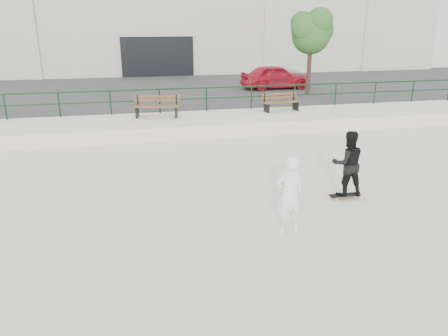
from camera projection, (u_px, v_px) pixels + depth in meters
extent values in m
plane|color=white|center=(257.00, 239.00, 8.82)|extent=(120.00, 120.00, 0.00)
cube|color=silver|center=(188.00, 124.00, 17.52)|extent=(30.00, 3.00, 0.50)
cube|color=#343434|center=(167.00, 93.00, 25.38)|extent=(60.00, 14.00, 0.50)
cylinder|color=#13341B|center=(183.00, 89.00, 18.32)|extent=(28.00, 0.06, 0.06)
cylinder|color=#13341B|center=(183.00, 99.00, 18.47)|extent=(28.00, 0.05, 0.05)
cylinder|color=#13341B|center=(5.00, 107.00, 17.02)|extent=(0.06, 0.06, 1.00)
cylinder|color=#13341B|center=(59.00, 105.00, 17.44)|extent=(0.06, 0.06, 1.00)
cylinder|color=#13341B|center=(111.00, 103.00, 17.86)|extent=(0.06, 0.06, 1.00)
cylinder|color=#13341B|center=(160.00, 101.00, 18.28)|extent=(0.06, 0.06, 1.00)
cylinder|color=#13341B|center=(207.00, 99.00, 18.69)|extent=(0.06, 0.06, 1.00)
cylinder|color=#13341B|center=(251.00, 98.00, 19.11)|extent=(0.06, 0.06, 1.00)
cylinder|color=#13341B|center=(294.00, 96.00, 19.53)|extent=(0.06, 0.06, 1.00)
cylinder|color=#13341B|center=(335.00, 95.00, 19.95)|extent=(0.06, 0.06, 1.00)
cylinder|color=#13341B|center=(375.00, 93.00, 20.37)|extent=(0.06, 0.06, 1.00)
cylinder|color=#13341B|center=(413.00, 92.00, 20.79)|extent=(0.06, 0.06, 1.00)
cube|color=beige|center=(149.00, 24.00, 37.13)|extent=(44.00, 16.00, 8.00)
cube|color=black|center=(158.00, 60.00, 30.45)|extent=(5.00, 0.15, 3.20)
cube|color=beige|center=(33.00, 39.00, 28.25)|extent=(0.60, 0.25, 6.20)
cube|color=beige|center=(268.00, 37.00, 31.60)|extent=(0.60, 0.25, 6.20)
cube|color=beige|center=(368.00, 36.00, 33.27)|extent=(0.60, 0.25, 6.20)
cube|color=brown|center=(156.00, 107.00, 17.29)|extent=(1.87, 0.52, 0.04)
cube|color=brown|center=(156.00, 106.00, 17.47)|extent=(1.87, 0.52, 0.04)
cube|color=brown|center=(157.00, 105.00, 17.65)|extent=(1.87, 0.52, 0.04)
cube|color=brown|center=(157.00, 100.00, 17.67)|extent=(1.85, 0.43, 0.10)
cube|color=brown|center=(157.00, 97.00, 17.62)|extent=(1.85, 0.43, 0.10)
cube|color=black|center=(137.00, 112.00, 17.53)|extent=(0.17, 0.53, 0.44)
cube|color=black|center=(138.00, 100.00, 17.66)|extent=(0.07, 0.06, 0.44)
cube|color=black|center=(176.00, 112.00, 17.55)|extent=(0.17, 0.53, 0.44)
cube|color=black|center=(177.00, 100.00, 17.68)|extent=(0.07, 0.06, 0.44)
cube|color=brown|center=(283.00, 103.00, 18.52)|extent=(1.67, 0.33, 0.04)
cube|color=brown|center=(281.00, 102.00, 18.67)|extent=(1.67, 0.33, 0.04)
cube|color=brown|center=(280.00, 101.00, 18.82)|extent=(1.67, 0.33, 0.04)
cube|color=brown|center=(279.00, 97.00, 18.83)|extent=(1.66, 0.26, 0.09)
cube|color=brown|center=(279.00, 94.00, 18.79)|extent=(1.66, 0.26, 0.09)
cube|color=black|center=(267.00, 108.00, 18.51)|extent=(0.12, 0.47, 0.39)
cube|color=black|center=(264.00, 98.00, 18.60)|extent=(0.06, 0.05, 0.39)
cube|color=black|center=(296.00, 106.00, 18.97)|extent=(0.12, 0.47, 0.39)
cube|color=black|center=(293.00, 96.00, 19.06)|extent=(0.06, 0.05, 0.39)
cylinder|color=#422B21|center=(309.00, 70.00, 22.57)|extent=(0.22, 0.22, 2.61)
sphere|color=#25531E|center=(311.00, 35.00, 22.02)|extent=(1.96, 1.96, 1.96)
sphere|color=#25531E|center=(319.00, 30.00, 22.36)|extent=(1.52, 1.52, 1.52)
sphere|color=#25531E|center=(305.00, 28.00, 21.62)|extent=(1.42, 1.42, 1.42)
sphere|color=#25531E|center=(320.00, 21.00, 21.45)|extent=(1.31, 1.31, 1.31)
sphere|color=#25531E|center=(302.00, 23.00, 22.18)|extent=(1.20, 1.20, 1.20)
imported|color=red|center=(276.00, 77.00, 24.95)|extent=(4.02, 1.75, 1.35)
cube|color=black|center=(345.00, 195.00, 10.83)|extent=(0.78, 0.21, 0.02)
cube|color=brown|center=(345.00, 195.00, 10.83)|extent=(0.78, 0.21, 0.01)
cube|color=#AAAAAF|center=(335.00, 197.00, 10.79)|extent=(0.06, 0.16, 0.03)
cube|color=#AAAAAF|center=(354.00, 195.00, 10.90)|extent=(0.06, 0.16, 0.03)
cylinder|color=beige|center=(337.00, 199.00, 10.70)|extent=(0.06, 0.03, 0.06)
cylinder|color=beige|center=(333.00, 196.00, 10.88)|extent=(0.06, 0.03, 0.06)
cylinder|color=beige|center=(356.00, 197.00, 10.82)|extent=(0.06, 0.03, 0.06)
cylinder|color=beige|center=(352.00, 195.00, 10.99)|extent=(0.06, 0.03, 0.06)
imported|color=black|center=(348.00, 163.00, 10.57)|extent=(0.86, 0.72, 1.62)
imported|color=white|center=(290.00, 195.00, 8.83)|extent=(0.63, 0.42, 1.68)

